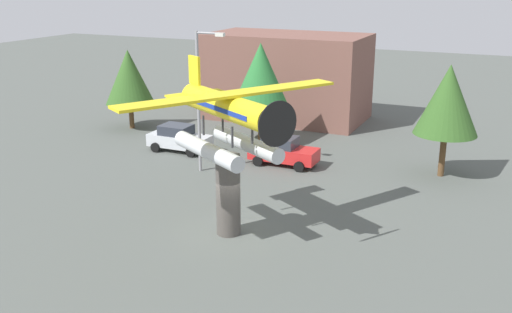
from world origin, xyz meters
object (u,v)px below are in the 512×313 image
(car_near_silver, at_px, (179,138))
(tree_east, at_px, (261,79))
(floatplane_monument, at_px, (229,118))
(tree_west, at_px, (129,77))
(tree_center_back, at_px, (448,100))
(display_pedestal, at_px, (228,195))
(car_mid_red, at_px, (283,151))
(storefront_building, at_px, (287,77))
(streetlight_primary, at_px, (201,93))

(car_near_silver, distance_m, tree_east, 6.86)
(floatplane_monument, bearing_deg, car_near_silver, 162.30)
(tree_west, xyz_separation_m, tree_center_back, (23.11, -1.64, 0.58))
(display_pedestal, distance_m, car_mid_red, 10.54)
(storefront_building, distance_m, tree_east, 7.78)
(floatplane_monument, distance_m, tree_west, 20.96)
(storefront_building, bearing_deg, streetlight_primary, -87.97)
(tree_west, bearing_deg, car_mid_red, -14.31)
(car_mid_red, xyz_separation_m, tree_center_back, (9.22, 1.90, 3.64))
(car_mid_red, height_order, tree_east, tree_east)
(streetlight_primary, relative_size, tree_center_back, 1.26)
(display_pedestal, bearing_deg, car_mid_red, 98.46)
(car_near_silver, bearing_deg, storefront_building, 75.73)
(car_near_silver, height_order, car_mid_red, same)
(car_mid_red, bearing_deg, streetlight_primary, -140.99)
(tree_west, relative_size, tree_center_back, 0.91)
(display_pedestal, relative_size, tree_east, 0.54)
(tree_center_back, bearing_deg, streetlight_primary, -158.93)
(display_pedestal, xyz_separation_m, tree_center_back, (7.68, 12.28, 2.64))
(car_near_silver, distance_m, storefront_building, 12.40)
(floatplane_monument, height_order, car_near_silver, floatplane_monument)
(tree_west, bearing_deg, tree_east, 2.49)
(display_pedestal, xyz_separation_m, streetlight_primary, (-5.42, 7.24, 2.90))
(streetlight_primary, bearing_deg, tree_west, 146.27)
(floatplane_monument, xyz_separation_m, storefront_building, (-6.06, 22.07, -2.04))
(storefront_building, bearing_deg, floatplane_monument, -74.65)
(floatplane_monument, bearing_deg, streetlight_primary, 158.13)
(car_near_silver, xyz_separation_m, tree_west, (-6.49, 3.69, 3.06))
(car_mid_red, bearing_deg, tree_east, 129.58)
(streetlight_primary, bearing_deg, floatplane_monument, -52.86)
(tree_center_back, bearing_deg, storefront_building, 144.49)
(streetlight_primary, distance_m, tree_center_back, 14.04)
(tree_center_back, bearing_deg, car_near_silver, -172.95)
(display_pedestal, relative_size, car_mid_red, 0.90)
(tree_east, bearing_deg, streetlight_primary, -94.56)
(display_pedestal, distance_m, streetlight_primary, 9.50)
(floatplane_monument, height_order, car_mid_red, floatplane_monument)
(car_near_silver, relative_size, tree_center_back, 0.64)
(car_near_silver, xyz_separation_m, storefront_building, (2.99, 11.77, 2.51))
(streetlight_primary, xyz_separation_m, tree_center_back, (13.10, 5.05, -0.26))
(tree_west, xyz_separation_m, tree_east, (10.58, 0.46, 0.57))
(storefront_building, bearing_deg, car_mid_red, -69.26)
(floatplane_monument, xyz_separation_m, tree_east, (-4.96, 14.45, -0.93))
(car_near_silver, bearing_deg, display_pedestal, -48.86)
(display_pedestal, height_order, floatplane_monument, floatplane_monument)
(car_near_silver, xyz_separation_m, tree_center_back, (16.61, 2.05, 3.64))
(display_pedestal, bearing_deg, storefront_building, 105.12)
(tree_east, bearing_deg, car_mid_red, -50.42)
(display_pedestal, height_order, car_mid_red, display_pedestal)
(streetlight_primary, xyz_separation_m, tree_west, (-10.01, 6.68, -0.84))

